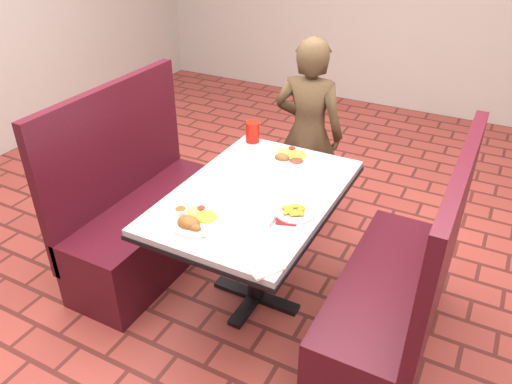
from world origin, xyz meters
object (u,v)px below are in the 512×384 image
dining_table (256,207)px  booth_bench_right (394,300)px  plantain_plate (295,212)px  diner_person (308,134)px  near_dinner_plate (195,217)px  booth_bench_left (145,218)px  far_dinner_plate (291,155)px  red_tumbler (253,132)px

dining_table → booth_bench_right: booth_bench_right is taller
plantain_plate → diner_person: bearing=109.0°
booth_bench_right → near_dinner_plate: bearing=-157.5°
booth_bench_left → near_dinner_plate: (0.67, -0.38, 0.45)m
diner_person → far_dinner_plate: (0.10, -0.53, 0.10)m
dining_table → red_tumbler: bearing=119.7°
plantain_plate → red_tumbler: red_tumbler is taller
near_dinner_plate → plantain_plate: size_ratio=1.36×
booth_bench_left → near_dinner_plate: bearing=-29.7°
diner_person → near_dinner_plate: diner_person is taller
near_dinner_plate → booth_bench_left: bearing=150.3°
near_dinner_plate → red_tumbler: size_ratio=2.08×
booth_bench_right → diner_person: (-0.90, 0.97, 0.34)m
booth_bench_left → plantain_plate: 1.15m
far_dinner_plate → plantain_plate: size_ratio=1.40×
plantain_plate → booth_bench_left: bearing=174.9°
dining_table → far_dinner_plate: (0.00, 0.44, 0.12)m
red_tumbler → booth_bench_left: bearing=-132.1°
far_dinner_plate → plantain_plate: far_dinner_plate is taller
dining_table → booth_bench_left: 0.86m
far_dinner_plate → diner_person: bearing=100.9°
booth_bench_left → booth_bench_right: 1.60m
dining_table → far_dinner_plate: bearing=89.6°
dining_table → diner_person: bearing=95.9°
booth_bench_left → red_tumbler: 0.88m
far_dinner_plate → red_tumbler: red_tumbler is taller
dining_table → plantain_plate: plantain_plate is taller
near_dinner_plate → red_tumbler: bearing=101.1°
booth_bench_right → far_dinner_plate: booth_bench_right is taller
dining_table → booth_bench_left: bearing=180.0°
booth_bench_left → diner_person: bearing=54.2°
red_tumbler → near_dinner_plate: bearing=-78.9°
booth_bench_right → booth_bench_left: bearing=180.0°
booth_bench_left → far_dinner_plate: size_ratio=4.34×
near_dinner_plate → booth_bench_right: bearing=22.5°
booth_bench_left → near_dinner_plate: booth_bench_left is taller
booth_bench_right → far_dinner_plate: size_ratio=4.34×
dining_table → far_dinner_plate: size_ratio=4.38×
diner_person → near_dinner_plate: (-0.03, -1.35, 0.11)m
far_dinner_plate → red_tumbler: 0.33m
plantain_plate → near_dinner_plate: bearing=-143.7°
booth_bench_left → dining_table: bearing=0.0°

